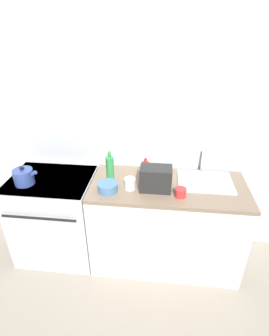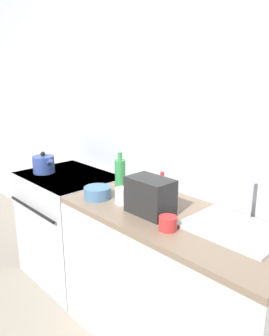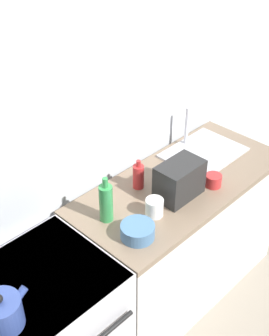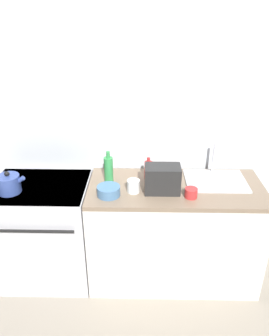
{
  "view_description": "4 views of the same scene",
  "coord_description": "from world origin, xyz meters",
  "px_view_note": "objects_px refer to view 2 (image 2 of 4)",
  "views": [
    {
      "loc": [
        0.42,
        -1.72,
        2.22
      ],
      "look_at": [
        0.19,
        0.4,
        1.04
      ],
      "focal_mm": 28.0,
      "sensor_mm": 36.0,
      "label": 1
    },
    {
      "loc": [
        1.64,
        -1.06,
        1.71
      ],
      "look_at": [
        0.11,
        0.39,
        1.12
      ],
      "focal_mm": 35.0,
      "sensor_mm": 36.0,
      "label": 2
    },
    {
      "loc": [
        -1.32,
        -1.06,
        2.61
      ],
      "look_at": [
        0.2,
        0.41,
        1.13
      ],
      "focal_mm": 50.0,
      "sensor_mm": 36.0,
      "label": 3
    },
    {
      "loc": [
        0.22,
        -2.0,
        2.24
      ],
      "look_at": [
        0.17,
        0.37,
        1.06
      ],
      "focal_mm": 35.0,
      "sensor_mm": 36.0,
      "label": 4
    }
  ],
  "objects_px": {
    "toaster": "(150,196)",
    "bottle_green": "(120,174)",
    "stove": "(70,225)",
    "kettle": "(44,164)",
    "cup_red": "(168,223)",
    "cup_white": "(123,196)",
    "bottle_red": "(162,188)",
    "bowl": "(97,192)"
  },
  "relations": [
    {
      "from": "toaster",
      "to": "bottle_green",
      "type": "height_order",
      "value": "bottle_green"
    },
    {
      "from": "bottle_green",
      "to": "cup_white",
      "type": "distance_m",
      "value": 0.27
    },
    {
      "from": "stove",
      "to": "cup_red",
      "type": "distance_m",
      "value": 1.32
    },
    {
      "from": "toaster",
      "to": "bottle_red",
      "type": "relative_size",
      "value": 1.46
    },
    {
      "from": "kettle",
      "to": "cup_white",
      "type": "bearing_deg",
      "value": 1.39
    },
    {
      "from": "cup_red",
      "to": "bowl",
      "type": "bearing_deg",
      "value": 178.58
    },
    {
      "from": "toaster",
      "to": "bottle_red",
      "type": "bearing_deg",
      "value": 115.64
    },
    {
      "from": "bottle_green",
      "to": "cup_white",
      "type": "bearing_deg",
      "value": -37.61
    },
    {
      "from": "kettle",
      "to": "bowl",
      "type": "xyz_separation_m",
      "value": [
        0.78,
        -0.03,
        -0.03
      ]
    },
    {
      "from": "kettle",
      "to": "bowl",
      "type": "bearing_deg",
      "value": -2.42
    },
    {
      "from": "stove",
      "to": "toaster",
      "type": "height_order",
      "value": "toaster"
    },
    {
      "from": "stove",
      "to": "bottle_red",
      "type": "bearing_deg",
      "value": 9.92
    },
    {
      "from": "bottle_green",
      "to": "toaster",
      "type": "bearing_deg",
      "value": -18.43
    },
    {
      "from": "toaster",
      "to": "bowl",
      "type": "xyz_separation_m",
      "value": [
        -0.42,
        -0.07,
        -0.07
      ]
    },
    {
      "from": "bottle_green",
      "to": "cup_red",
      "type": "height_order",
      "value": "bottle_green"
    },
    {
      "from": "stove",
      "to": "toaster",
      "type": "relative_size",
      "value": 3.35
    },
    {
      "from": "toaster",
      "to": "kettle",
      "type": "bearing_deg",
      "value": -178.14
    },
    {
      "from": "bowl",
      "to": "toaster",
      "type": "bearing_deg",
      "value": 9.8
    },
    {
      "from": "kettle",
      "to": "bottle_green",
      "type": "relative_size",
      "value": 0.82
    },
    {
      "from": "cup_red",
      "to": "toaster",
      "type": "bearing_deg",
      "value": 157.87
    },
    {
      "from": "bottle_red",
      "to": "bowl",
      "type": "bearing_deg",
      "value": -136.59
    },
    {
      "from": "bottle_green",
      "to": "cup_red",
      "type": "relative_size",
      "value": 2.81
    },
    {
      "from": "cup_red",
      "to": "bowl",
      "type": "distance_m",
      "value": 0.63
    },
    {
      "from": "bottle_green",
      "to": "cup_white",
      "type": "relative_size",
      "value": 2.67
    },
    {
      "from": "toaster",
      "to": "bowl",
      "type": "height_order",
      "value": "toaster"
    },
    {
      "from": "bottle_green",
      "to": "bowl",
      "type": "xyz_separation_m",
      "value": [
        0.02,
        -0.22,
        -0.08
      ]
    },
    {
      "from": "bowl",
      "to": "cup_white",
      "type": "bearing_deg",
      "value": 16.54
    },
    {
      "from": "toaster",
      "to": "bottle_green",
      "type": "distance_m",
      "value": 0.46
    },
    {
      "from": "bottle_green",
      "to": "cup_red",
      "type": "xyz_separation_m",
      "value": [
        0.65,
        -0.23,
        -0.08
      ]
    },
    {
      "from": "bottle_red",
      "to": "cup_red",
      "type": "relative_size",
      "value": 1.92
    },
    {
      "from": "bottle_green",
      "to": "stove",
      "type": "bearing_deg",
      "value": -171.99
    },
    {
      "from": "bottle_red",
      "to": "cup_white",
      "type": "bearing_deg",
      "value": -116.84
    },
    {
      "from": "cup_red",
      "to": "cup_white",
      "type": "relative_size",
      "value": 0.95
    },
    {
      "from": "kettle",
      "to": "cup_red",
      "type": "bearing_deg",
      "value": -1.97
    },
    {
      "from": "bottle_green",
      "to": "cup_red",
      "type": "distance_m",
      "value": 0.7
    },
    {
      "from": "kettle",
      "to": "cup_white",
      "type": "distance_m",
      "value": 0.97
    },
    {
      "from": "cup_red",
      "to": "bowl",
      "type": "height_order",
      "value": "bowl"
    },
    {
      "from": "toaster",
      "to": "cup_red",
      "type": "height_order",
      "value": "toaster"
    },
    {
      "from": "stove",
      "to": "cup_red",
      "type": "bearing_deg",
      "value": -7.09
    },
    {
      "from": "bottle_red",
      "to": "bottle_green",
      "type": "xyz_separation_m",
      "value": [
        -0.33,
        -0.08,
        0.04
      ]
    },
    {
      "from": "stove",
      "to": "bottle_green",
      "type": "bearing_deg",
      "value": 8.01
    },
    {
      "from": "stove",
      "to": "kettle",
      "type": "xyz_separation_m",
      "value": [
        -0.19,
        -0.1,
        0.52
      ]
    }
  ]
}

